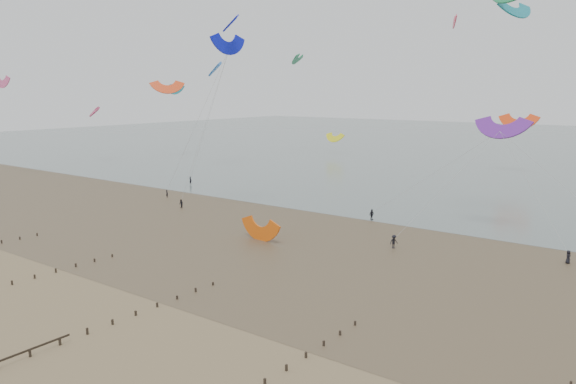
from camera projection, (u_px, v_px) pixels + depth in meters
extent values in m
plane|color=brown|center=(97.00, 311.00, 54.81)|extent=(500.00, 500.00, 0.00)
plane|color=#475654|center=(553.00, 147.00, 212.78)|extent=(500.00, 500.00, 0.00)
plane|color=#473A28|center=(303.00, 237.00, 82.45)|extent=(500.00, 500.00, 0.00)
ellipsoid|color=slate|center=(153.00, 236.00, 82.74)|extent=(23.60, 14.36, 0.01)
ellipsoid|color=slate|center=(386.00, 246.00, 77.78)|extent=(33.64, 18.32, 0.01)
ellipsoid|color=slate|center=(151.00, 200.00, 109.87)|extent=(26.95, 14.22, 0.01)
cube|color=black|center=(2.00, 242.00, 78.87)|extent=(0.16, 0.16, 0.51)
cube|color=black|center=(20.00, 238.00, 80.95)|extent=(0.16, 0.16, 0.48)
cube|color=black|center=(37.00, 235.00, 83.03)|extent=(0.16, 0.16, 0.45)
cube|color=black|center=(12.00, 283.00, 62.06)|extent=(0.16, 0.16, 0.59)
cube|color=black|center=(35.00, 277.00, 64.14)|extent=(0.16, 0.16, 0.57)
cube|color=black|center=(56.00, 271.00, 66.22)|extent=(0.16, 0.16, 0.54)
cube|color=black|center=(76.00, 265.00, 68.31)|extent=(0.16, 0.16, 0.51)
cube|color=black|center=(95.00, 260.00, 70.39)|extent=(0.16, 0.16, 0.48)
cube|color=black|center=(112.00, 256.00, 72.47)|extent=(0.16, 0.16, 0.45)
cube|color=black|center=(30.00, 354.00, 45.26)|extent=(0.16, 0.16, 0.68)
cube|color=black|center=(60.00, 342.00, 47.34)|extent=(0.16, 0.16, 0.65)
cube|color=black|center=(87.00, 332.00, 49.42)|extent=(0.16, 0.16, 0.62)
cube|color=black|center=(112.00, 322.00, 51.50)|extent=(0.16, 0.16, 0.59)
cube|color=black|center=(136.00, 313.00, 53.58)|extent=(0.16, 0.16, 0.57)
cube|color=black|center=(157.00, 305.00, 55.66)|extent=(0.16, 0.16, 0.54)
cube|color=black|center=(177.00, 297.00, 57.74)|extent=(0.16, 0.16, 0.51)
cube|color=black|center=(196.00, 290.00, 59.83)|extent=(0.16, 0.16, 0.48)
cube|color=black|center=(213.00, 284.00, 61.91)|extent=(0.16, 0.16, 0.45)
cube|color=black|center=(265.00, 382.00, 40.94)|extent=(0.16, 0.16, 0.59)
cube|color=black|center=(286.00, 368.00, 43.02)|extent=(0.16, 0.16, 0.57)
cube|color=black|center=(306.00, 355.00, 45.10)|extent=(0.16, 0.16, 0.54)
cube|color=black|center=(324.00, 344.00, 47.18)|extent=(0.16, 0.16, 0.51)
cube|color=black|center=(340.00, 333.00, 49.26)|extent=(0.16, 0.16, 0.48)
cube|color=black|center=(355.00, 324.00, 51.35)|extent=(0.16, 0.16, 0.45)
cube|color=black|center=(571.00, 384.00, 40.78)|extent=(0.16, 0.16, 0.45)
imported|color=black|center=(167.00, 194.00, 112.80)|extent=(0.61, 0.45, 1.54)
imported|color=black|center=(190.00, 180.00, 128.55)|extent=(0.69, 0.48, 1.83)
imported|color=black|center=(372.00, 215.00, 92.99)|extent=(0.67, 1.16, 1.86)
imported|color=black|center=(181.00, 204.00, 102.46)|extent=(0.93, 0.80, 1.64)
imported|color=black|center=(394.00, 242.00, 76.31)|extent=(1.21, 1.41, 1.89)
imported|color=black|center=(568.00, 257.00, 69.61)|extent=(0.89, 0.99, 1.69)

